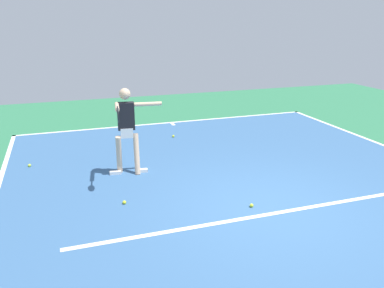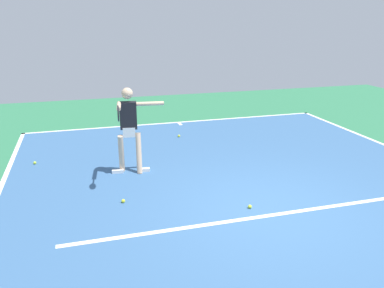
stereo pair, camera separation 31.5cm
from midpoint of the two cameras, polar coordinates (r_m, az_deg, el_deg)
name	(u,v)px [view 2 (the right image)]	position (r m, az deg, el deg)	size (l,w,h in m)	color
ground_plane	(268,209)	(6.98, 12.17, -9.24)	(21.49, 21.49, 0.00)	#2D754C
court_surface	(268,209)	(6.97, 12.17, -9.22)	(9.17, 12.42, 0.00)	#38608E
court_line_baseline_near	(178,122)	(12.39, -1.25, 3.15)	(9.17, 0.10, 0.01)	white
court_line_service	(273,215)	(6.82, 12.99, -9.95)	(6.87, 0.10, 0.01)	white
court_line_centre_mark	(180,124)	(12.20, -1.01, 2.93)	(0.10, 0.30, 0.01)	white
tennis_player	(129,125)	(8.11, -7.98, 2.76)	(1.13, 1.21, 1.81)	beige
tennis_ball_centre_court	(35,163)	(9.44, -20.86, -2.56)	(0.07, 0.07, 0.07)	#C6E53D
tennis_ball_by_baseline	(123,201)	(7.12, -8.64, -8.14)	(0.07, 0.07, 0.07)	yellow
tennis_ball_far_corner	(179,136)	(10.82, -1.06, 1.16)	(0.07, 0.07, 0.07)	yellow
tennis_ball_near_service_line	(250,207)	(6.94, 9.66, -8.91)	(0.07, 0.07, 0.07)	#CCE033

